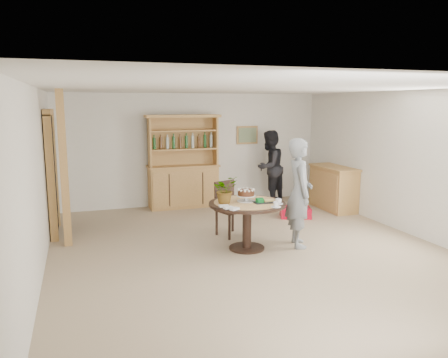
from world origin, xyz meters
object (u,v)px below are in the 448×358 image
teen_boy (299,193)px  adult_person (269,167)px  dining_chair (228,205)px  red_suitcase (295,212)px  dining_table (247,212)px  hutch (183,176)px  sideboard (333,188)px

teen_boy → adult_person: bearing=-0.1°
dining_chair → adult_person: adult_person is taller
teen_boy → red_suitcase: 1.96m
dining_table → red_suitcase: size_ratio=1.71×
teen_boy → dining_chair: bearing=58.9°
hutch → teen_boy: size_ratio=1.17×
dining_chair → dining_table: bearing=-107.4°
dining_chair → red_suitcase: size_ratio=1.35×
dining_chair → red_suitcase: (1.68, 0.69, -0.43)m
hutch → red_suitcase: bearing=-39.8°
red_suitcase → dining_table: bearing=-117.5°
hutch → sideboard: (3.04, -1.24, -0.22)m
teen_boy → adult_person: (0.83, 2.99, -0.03)m
hutch → sideboard: bearing=-22.2°
teen_boy → adult_person: 3.10m
dining_chair → teen_boy: teen_boy is taller
sideboard → teen_boy: size_ratio=0.72×
dining_table → dining_chair: dining_chair is taller
adult_person → red_suitcase: 1.56m
sideboard → teen_boy: teen_boy is taller
hutch → teen_boy: (1.14, -3.23, 0.18)m
teen_boy → adult_person: teen_boy is taller
hutch → teen_boy: hutch is taller
adult_person → sideboard: bearing=102.9°
sideboard → teen_boy: 2.78m
teen_boy → hutch: bearing=34.9°
dining_table → dining_chair: size_ratio=1.27×
teen_boy → red_suitcase: teen_boy is taller
sideboard → dining_chair: (-2.78, -1.06, 0.06)m
dining_table → dining_chair: 0.83m
dining_table → red_suitcase: (1.65, 1.51, -0.50)m
hutch → adult_person: 1.99m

